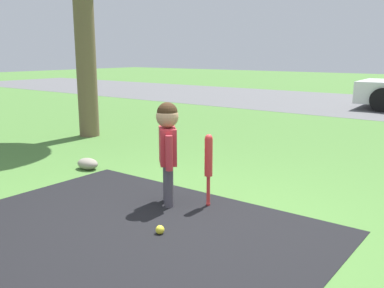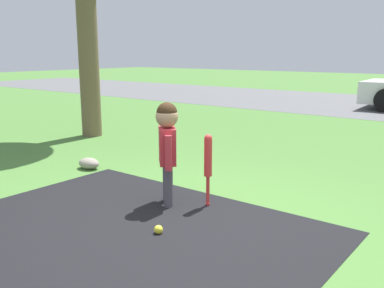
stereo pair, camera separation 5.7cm
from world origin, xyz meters
The scene contains 5 objects.
ground_plane centered at (0.00, 0.00, 0.00)m, with size 60.00×60.00×0.00m, color #477533.
child centered at (-0.46, 0.50, 0.67)m, with size 0.32×0.32×1.04m.
baseball_bat centered at (-0.10, 0.69, 0.47)m, with size 0.08×0.08×0.73m.
sports_ball centered at (-0.04, -0.11, 0.04)m, with size 0.08×0.08×0.08m.
edging_rock centered at (-2.16, 0.87, 0.07)m, with size 0.32×0.22×0.15m.
Camera 1 is at (2.22, -2.65, 1.51)m, focal length 40.00 mm.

